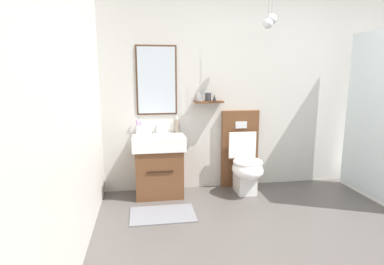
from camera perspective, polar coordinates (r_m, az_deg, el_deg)
wall_back at (r=4.22m, az=13.36°, el=9.11°), size 4.45×0.60×2.73m
wall_left at (r=2.10m, az=-24.63°, el=6.92°), size 0.12×3.89×2.73m
bath_mat at (r=3.42m, az=-5.35°, el=-14.62°), size 0.68×0.44×0.01m
vanity_sink_left at (r=3.82m, az=-6.03°, el=-5.75°), size 0.62×0.45×0.74m
tap_on_left_sink at (r=3.88m, az=-6.28°, el=0.89°), size 0.03×0.13×0.11m
toilet at (r=4.00m, az=9.33°, el=-5.22°), size 0.48×0.62×1.00m
toothbrush_cup at (r=3.87m, az=-9.66°, el=0.52°), size 0.07×0.07×0.21m
soap_dispenser at (r=3.89m, az=-2.77°, el=1.23°), size 0.06×0.06×0.20m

